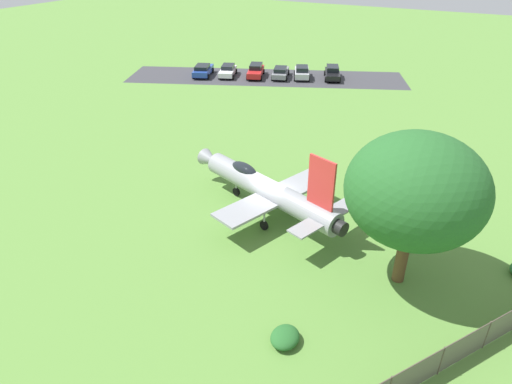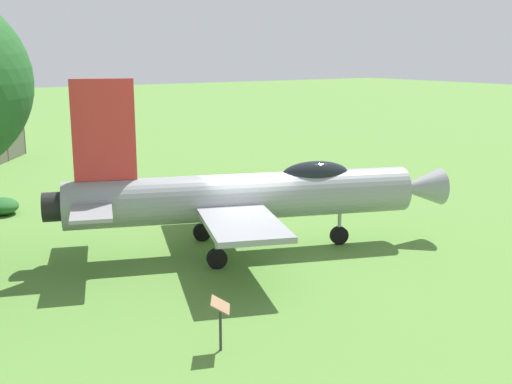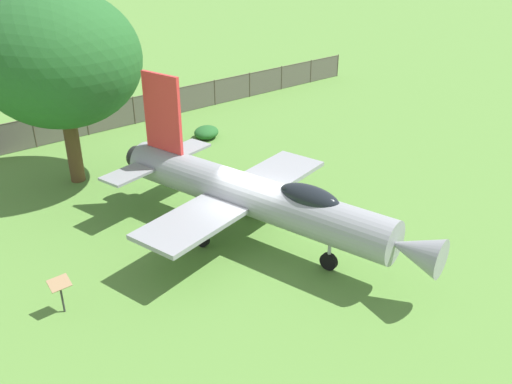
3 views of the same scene
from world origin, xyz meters
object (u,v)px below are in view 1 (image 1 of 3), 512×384
(shade_tree, at_px, (415,191))
(parked_car_blue, at_px, (203,70))
(shrub_by_tree, at_px, (285,337))
(parked_car_gray, at_px, (280,72))
(parked_car_white, at_px, (228,70))
(parked_car_black, at_px, (332,73))
(parked_car_red, at_px, (256,71))
(display_jet, at_px, (265,188))
(parked_car_silver, at_px, (302,72))
(info_plaque, at_px, (355,180))

(shade_tree, xyz_separation_m, parked_car_blue, (-28.28, -30.84, -4.61))
(shrub_by_tree, bearing_deg, parked_car_gray, -154.90)
(shade_tree, xyz_separation_m, parked_car_white, (-29.65, -27.95, -4.64))
(parked_car_black, xyz_separation_m, parked_car_red, (3.68, -8.96, 0.02))
(display_jet, xyz_separation_m, parked_car_silver, (-30.39, -10.01, -1.03))
(shade_tree, relative_size, parked_car_blue, 1.62)
(parked_car_black, distance_m, parked_car_blue, 16.47)
(shade_tree, relative_size, shrub_by_tree, 5.49)
(display_jet, distance_m, parked_car_white, 32.91)
(parked_car_black, bearing_deg, parked_car_blue, -88.65)
(parked_car_black, distance_m, parked_car_gray, 6.52)
(display_jet, bearing_deg, shade_tree, -176.36)
(shrub_by_tree, relative_size, parked_car_gray, 0.31)
(info_plaque, bearing_deg, parked_car_gray, -144.91)
(shrub_by_tree, xyz_separation_m, parked_car_red, (-37.61, -21.10, 0.49))
(parked_car_gray, height_order, parked_car_white, parked_car_white)
(parked_car_silver, xyz_separation_m, parked_car_blue, (4.79, -11.70, -0.04))
(parked_car_red, bearing_deg, parked_car_blue, -87.18)
(display_jet, xyz_separation_m, parked_car_blue, (-25.61, -21.71, -1.07))
(display_jet, bearing_deg, parked_car_gray, -46.99)
(display_jet, relative_size, shade_tree, 1.51)
(info_plaque, bearing_deg, parked_car_black, -157.77)
(shrub_by_tree, bearing_deg, shade_tree, 151.82)
(shrub_by_tree, bearing_deg, parked_car_black, -163.61)
(info_plaque, height_order, parked_car_blue, parked_car_blue)
(parked_car_silver, relative_size, parked_car_white, 0.97)
(shade_tree, height_order, parked_car_red, shade_tree)
(parked_car_gray, distance_m, parked_car_blue, 9.95)
(display_jet, height_order, parked_car_silver, display_jet)
(shrub_by_tree, relative_size, parked_car_silver, 0.32)
(shade_tree, bearing_deg, parked_car_silver, -149.93)
(shade_tree, relative_size, parked_car_gray, 1.70)
(parked_car_black, bearing_deg, parked_car_silver, -86.45)
(info_plaque, relative_size, parked_car_gray, 0.24)
(parked_car_gray, bearing_deg, display_jet, -175.50)
(info_plaque, bearing_deg, parked_car_white, -132.97)
(info_plaque, height_order, parked_car_red, parked_car_red)
(info_plaque, distance_m, parked_car_black, 28.75)
(shrub_by_tree, distance_m, parked_car_silver, 42.63)
(shade_tree, height_order, parked_car_black, shade_tree)
(shrub_by_tree, height_order, parked_car_white, parked_car_white)
(shade_tree, bearing_deg, parked_car_red, -141.55)
(parked_car_black, relative_size, parked_car_gray, 1.03)
(parked_car_black, bearing_deg, display_jet, -10.01)
(shade_tree, height_order, info_plaque, shade_tree)
(shrub_by_tree, bearing_deg, info_plaque, -175.08)
(shrub_by_tree, relative_size, parked_car_white, 0.32)
(shade_tree, height_order, parked_car_blue, shade_tree)
(parked_car_black, bearing_deg, parked_car_red, -89.25)
(display_jet, bearing_deg, parked_car_blue, -29.75)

